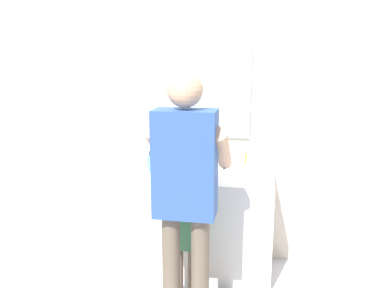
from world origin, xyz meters
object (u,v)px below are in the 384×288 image
child_toddler (186,233)px  adult_parent (186,179)px  soap_bottle (150,163)px  toothbrush_cup (244,169)px

child_toddler → adult_parent: (0.06, -0.29, 0.49)m
adult_parent → soap_bottle: bearing=121.2°
soap_bottle → child_toddler: 0.70m
soap_bottle → child_toddler: bearing=-49.1°
soap_bottle → child_toddler: (0.38, -0.44, -0.38)m
soap_bottle → adult_parent: adult_parent is taller
child_toddler → adult_parent: bearing=-78.5°
toothbrush_cup → child_toddler: (-0.38, -0.43, -0.37)m
toothbrush_cup → soap_bottle: size_ratio=1.25×
child_toddler → adult_parent: 0.57m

